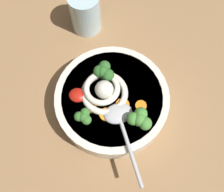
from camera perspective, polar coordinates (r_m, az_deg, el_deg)
name	(u,v)px	position (r cm, az deg, el deg)	size (l,w,h in cm)	color
table_slab	(97,109)	(61.08, -3.53, -2.91)	(98.81, 98.81, 3.09)	#936D47
soup_bowl	(112,101)	(56.31, 0.00, -1.20)	(24.90, 24.90, 6.63)	silver
noodle_pile	(104,91)	(52.29, -1.90, 1.17)	(11.07, 10.85, 4.45)	silver
soup_spoon	(120,120)	(50.81, 1.87, -5.45)	(11.37, 16.67, 1.60)	#B7B7BC
chili_sauce_dollop	(77,95)	(53.02, -7.93, 0.18)	(3.61, 3.25, 1.62)	#B2190F
broccoli_floret_rear	(84,117)	(50.09, -6.46, -4.74)	(3.91, 3.37, 3.09)	#7A9E60
broccoli_floret_right	(103,71)	(52.99, -2.04, 5.72)	(5.11, 4.40, 4.04)	#7A9E60
broccoli_floret_beside_noodles	(140,119)	(49.30, 6.36, -5.26)	(5.15, 4.44, 4.08)	#7A9E60
carrot_slice_beside_chili	(94,108)	(52.24, -4.25, -2.77)	(2.29, 2.29, 0.55)	orange
carrot_slice_extra_a	(122,105)	(52.30, 2.41, -2.09)	(2.93, 2.93, 0.64)	orange
carrot_slice_left	(106,115)	(51.58, -1.36, -4.27)	(2.80, 2.80, 0.70)	orange
carrot_slice_far	(141,106)	(52.65, 6.63, -2.29)	(2.38, 2.38, 0.44)	orange
drinking_glass	(85,12)	(66.89, -6.15, 18.56)	(7.90, 7.90, 10.86)	silver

